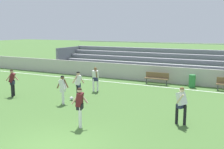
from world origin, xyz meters
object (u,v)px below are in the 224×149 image
object	(u,v)px
bleacher_stand	(144,62)
bench_near_wall_gap	(157,77)
player_white_challenging	(63,87)
player_white_on_ball	(78,83)
player_dark_overlapping	(80,104)
player_dark_wide_right	(12,80)
player_white_trailing_run	(95,77)
player_white_dropping_back	(181,102)
soccer_ball	(71,98)
trash_bin	(192,81)

from	to	relation	value
bleacher_stand	bench_near_wall_gap	bearing A→B (deg)	-56.28
player_white_challenging	player_white_on_ball	size ratio (longest dim) A/B	0.95
bench_near_wall_gap	player_white_on_ball	distance (m)	7.00
player_dark_overlapping	player_dark_wide_right	size ratio (longest dim) A/B	1.02
player_white_trailing_run	bench_near_wall_gap	bearing A→B (deg)	54.10
player_white_on_ball	player_dark_wide_right	distance (m)	4.27
player_dark_wide_right	player_white_dropping_back	distance (m)	10.41
soccer_ball	player_dark_wide_right	bearing A→B (deg)	-167.41
player_dark_overlapping	player_white_dropping_back	distance (m)	4.36
bench_near_wall_gap	player_dark_overlapping	bearing A→B (deg)	-91.24
bench_near_wall_gap	trash_bin	size ratio (longest dim) A/B	1.97
player_dark_wide_right	soccer_ball	distance (m)	4.00
player_white_on_ball	player_white_dropping_back	distance (m)	6.46
soccer_ball	player_dark_overlapping	bearing A→B (deg)	-49.66
player_white_trailing_run	soccer_ball	size ratio (longest dim) A/B	7.44
player_white_on_ball	soccer_ball	xyz separation A→B (m)	(-0.31, -0.29, -0.90)
player_dark_overlapping	player_white_on_ball	bearing A→B (deg)	124.89
trash_bin	player_white_challenging	bearing A→B (deg)	-126.50
bleacher_stand	soccer_ball	size ratio (longest dim) A/B	75.88
player_dark_overlapping	soccer_ball	size ratio (longest dim) A/B	7.76
player_dark_wide_right	soccer_ball	xyz separation A→B (m)	(3.81, 0.85, -0.89)
trash_bin	player_white_trailing_run	distance (m)	6.98
player_white_trailing_run	player_dark_wide_right	world-z (taller)	player_dark_wide_right
bleacher_stand	trash_bin	xyz separation A→B (m)	(4.95, -3.44, -0.77)
bleacher_stand	player_white_dropping_back	xyz separation A→B (m)	(5.89, -11.37, -0.24)
bleacher_stand	player_dark_overlapping	distance (m)	13.77
bench_near_wall_gap	player_white_challenging	xyz separation A→B (m)	(-3.05, -7.53, 0.40)
player_white_on_ball	player_dark_wide_right	bearing A→B (deg)	-164.44
soccer_ball	player_white_dropping_back	bearing A→B (deg)	-9.74
bench_near_wall_gap	trash_bin	xyz separation A→B (m)	(2.59, 0.10, -0.09)
player_white_trailing_run	soccer_ball	bearing A→B (deg)	-92.39
bleacher_stand	soccer_ball	world-z (taller)	bleacher_stand
trash_bin	player_white_dropping_back	size ratio (longest dim) A/B	0.55
player_dark_overlapping	player_white_trailing_run	bearing A→B (deg)	114.69
player_white_on_ball	soccer_ball	world-z (taller)	player_white_on_ball
bleacher_stand	player_white_on_ball	distance (m)	9.96
player_white_on_ball	player_white_dropping_back	size ratio (longest dim) A/B	1.01
player_dark_overlapping	trash_bin	bearing A→B (deg)	74.55
player_white_challenging	bleacher_stand	bearing A→B (deg)	86.42
bleacher_stand	player_white_on_ball	bearing A→B (deg)	-92.35
player_white_trailing_run	soccer_ball	distance (m)	2.75
player_white_trailing_run	player_dark_overlapping	size ratio (longest dim) A/B	0.96
player_white_challenging	player_white_dropping_back	distance (m)	6.59
trash_bin	player_white_on_ball	world-z (taller)	player_white_on_ball
bleacher_stand	trash_bin	size ratio (longest dim) A/B	18.22
soccer_ball	bleacher_stand	bearing A→B (deg)	86.01
bench_near_wall_gap	soccer_ball	bearing A→B (deg)	-114.62
bench_near_wall_gap	player_dark_wide_right	world-z (taller)	player_dark_wide_right
trash_bin	player_dark_wide_right	world-z (taller)	player_dark_wide_right
player_white_trailing_run	player_dark_overlapping	world-z (taller)	player_dark_overlapping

